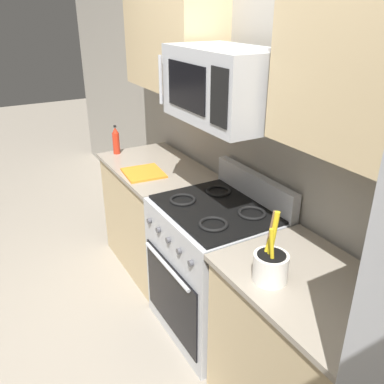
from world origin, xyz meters
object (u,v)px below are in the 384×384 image
(range_oven, at_px, (215,268))
(cutting_board, at_px, (144,173))
(microwave, at_px, (224,85))
(utensil_crock, at_px, (270,265))
(bottle_hot_sauce, at_px, (116,141))

(range_oven, relative_size, cutting_board, 3.66)
(microwave, distance_m, utensil_crock, 1.00)
(utensil_crock, distance_m, bottle_hot_sauce, 2.02)
(microwave, relative_size, utensil_crock, 2.08)
(utensil_crock, xyz_separation_m, cutting_board, (-1.48, 0.01, -0.07))
(microwave, xyz_separation_m, cutting_board, (-0.76, -0.19, -0.75))
(microwave, relative_size, bottle_hot_sauce, 2.95)
(range_oven, distance_m, cutting_board, 0.90)
(microwave, bearing_deg, range_oven, -89.94)
(range_oven, distance_m, microwave, 1.19)
(bottle_hot_sauce, bearing_deg, utensil_crock, 0.00)
(cutting_board, bearing_deg, range_oven, 11.68)
(range_oven, bearing_deg, microwave, 90.06)
(range_oven, height_order, microwave, microwave)
(cutting_board, bearing_deg, bottle_hot_sauce, -178.68)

